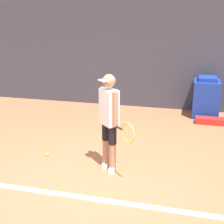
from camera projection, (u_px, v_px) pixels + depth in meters
The scene contains 7 objects.
ground_plane at pixel (98, 183), 5.06m from camera, with size 24.00×24.00×0.00m, color #B76642.
back_wall at pixel (144, 55), 8.85m from camera, with size 24.00×0.10×3.04m.
court_baseline at pixel (89, 198), 4.62m from camera, with size 21.60×0.10×0.01m.
tennis_player at pixel (109, 118), 5.25m from camera, with size 0.73×0.71×1.69m.
tennis_ball at pixel (47, 154), 6.02m from camera, with size 0.07×0.07×0.07m.
covered_chair at pixel (206, 97), 8.28m from camera, with size 0.67×0.78×1.07m.
equipment_bag at pixel (213, 121), 7.78m from camera, with size 0.86×0.29×0.15m.
Camera 1 is at (1.34, -4.29, 2.61)m, focal length 50.00 mm.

